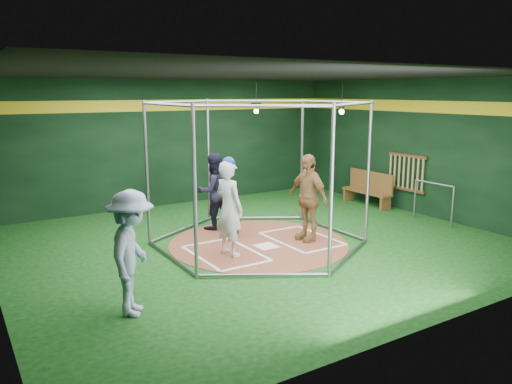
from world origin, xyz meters
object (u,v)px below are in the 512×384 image
umpire (213,191)px  dugout_bench (369,188)px  visitor_leopard (308,197)px  batter_figure (229,207)px

umpire → dugout_bench: 4.92m
visitor_leopard → dugout_bench: bearing=111.1°
dugout_bench → umpire: bearing=179.1°
batter_figure → dugout_bench: batter_figure is taller
visitor_leopard → batter_figure: bearing=-96.0°
batter_figure → dugout_bench: 5.83m
batter_figure → visitor_leopard: 1.92m
batter_figure → umpire: size_ratio=1.09×
visitor_leopard → dugout_bench: size_ratio=1.14×
dugout_bench → batter_figure: bearing=-161.9°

